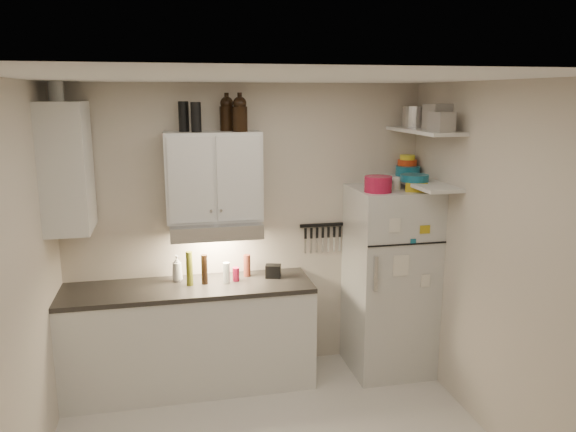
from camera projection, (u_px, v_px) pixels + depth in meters
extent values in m
cube|color=white|center=(279.00, 76.00, 3.34)|extent=(3.20, 3.00, 0.02)
cube|color=beige|center=(247.00, 230.00, 5.06)|extent=(3.20, 0.02, 2.60)
cube|color=beige|center=(11.00, 304.00, 3.29)|extent=(0.02, 3.00, 2.60)
cube|color=beige|center=(503.00, 268.00, 3.96)|extent=(0.02, 3.00, 2.60)
cube|color=silver|center=(190.00, 339.00, 4.84)|extent=(2.10, 0.60, 0.88)
cube|color=#292623|center=(188.00, 288.00, 4.74)|extent=(2.10, 0.62, 0.04)
cube|color=silver|center=(213.00, 176.00, 4.72)|extent=(0.80, 0.33, 0.75)
cube|color=silver|center=(67.00, 167.00, 4.33)|extent=(0.33, 0.55, 1.00)
cube|color=silver|center=(215.00, 228.00, 4.75)|extent=(0.76, 0.46, 0.12)
cube|color=silver|center=(390.00, 280.00, 5.09)|extent=(0.70, 0.68, 1.70)
cube|color=silver|center=(424.00, 131.00, 4.71)|extent=(0.30, 0.95, 0.03)
cube|color=silver|center=(422.00, 183.00, 4.80)|extent=(0.30, 0.95, 0.03)
cube|color=black|center=(322.00, 225.00, 5.18)|extent=(0.42, 0.02, 0.03)
cylinder|color=#A41335|center=(378.00, 184.00, 4.69)|extent=(0.30, 0.30, 0.13)
cube|color=#B69B16|center=(416.00, 186.00, 4.78)|extent=(0.26, 0.28, 0.08)
cylinder|color=silver|center=(397.00, 183.00, 4.82)|extent=(0.08, 0.08, 0.10)
cylinder|color=silver|center=(416.00, 117.00, 5.00)|extent=(0.28, 0.28, 0.18)
cube|color=#AAAAAD|center=(439.00, 117.00, 4.60)|extent=(0.23, 0.21, 0.21)
cube|color=#AAAAAD|center=(442.00, 122.00, 4.36)|extent=(0.18, 0.18, 0.15)
cylinder|color=#155F77|center=(408.00, 171.00, 5.11)|extent=(0.22, 0.22, 0.09)
cylinder|color=red|center=(407.00, 163.00, 5.15)|extent=(0.18, 0.18, 0.05)
cylinder|color=yellow|center=(407.00, 157.00, 5.14)|extent=(0.14, 0.14, 0.04)
cylinder|color=#155F77|center=(415.00, 178.00, 4.77)|extent=(0.26, 0.26, 0.06)
cylinder|color=black|center=(196.00, 117.00, 4.53)|extent=(0.11, 0.11, 0.24)
cylinder|color=black|center=(184.00, 117.00, 4.60)|extent=(0.09, 0.09, 0.25)
cylinder|color=silver|center=(56.00, 91.00, 4.21)|extent=(0.12, 0.12, 0.15)
imported|color=silver|center=(177.00, 267.00, 4.83)|extent=(0.12, 0.12, 0.26)
cylinder|color=brown|center=(247.00, 266.00, 4.97)|extent=(0.08, 0.08, 0.20)
cylinder|color=#606318|center=(189.00, 269.00, 4.72)|extent=(0.07, 0.07, 0.29)
cylinder|color=black|center=(204.00, 269.00, 4.76)|extent=(0.07, 0.07, 0.26)
cylinder|color=silver|center=(226.00, 273.00, 4.80)|extent=(0.07, 0.07, 0.18)
cylinder|color=#A41335|center=(236.00, 274.00, 4.85)|extent=(0.06, 0.06, 0.12)
cube|color=black|center=(273.00, 271.00, 4.94)|extent=(0.15, 0.13, 0.11)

